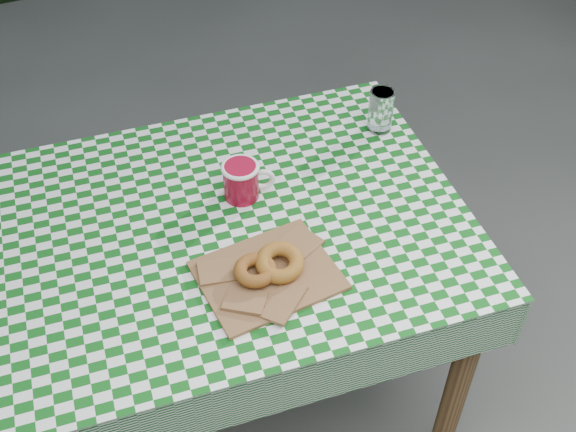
# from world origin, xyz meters

# --- Properties ---
(ground) EXTENTS (60.00, 60.00, 0.00)m
(ground) POSITION_xyz_m (0.00, 0.00, 0.00)
(ground) COLOR #4E4E49
(ground) RESTS_ON ground
(table) EXTENTS (1.30, 0.92, 0.75)m
(table) POSITION_xyz_m (0.00, 0.10, 0.38)
(table) COLOR #522F1C
(table) RESTS_ON ground
(tablecloth) EXTENTS (1.32, 0.94, 0.01)m
(tablecloth) POSITION_xyz_m (0.00, 0.10, 0.75)
(tablecloth) COLOR #0D5314
(tablecloth) RESTS_ON table
(paper_bag) EXTENTS (0.30, 0.25, 0.02)m
(paper_bag) POSITION_xyz_m (0.10, -0.10, 0.76)
(paper_bag) COLOR #8C5A3D
(paper_bag) RESTS_ON tablecloth
(bagel_front) EXTENTS (0.12, 0.12, 0.03)m
(bagel_front) POSITION_xyz_m (0.08, -0.09, 0.79)
(bagel_front) COLOR brown
(bagel_front) RESTS_ON paper_bag
(bagel_back) EXTENTS (0.13, 0.13, 0.03)m
(bagel_back) POSITION_xyz_m (0.13, -0.09, 0.79)
(bagel_back) COLOR #99641F
(bagel_back) RESTS_ON paper_bag
(coffee_mug) EXTENTS (0.21, 0.21, 0.09)m
(coffee_mug) POSITION_xyz_m (0.14, 0.17, 0.80)
(coffee_mug) COLOR maroon
(coffee_mug) RESTS_ON tablecloth
(drinking_glass) EXTENTS (0.07, 0.07, 0.12)m
(drinking_glass) POSITION_xyz_m (0.57, 0.27, 0.81)
(drinking_glass) COLOR white
(drinking_glass) RESTS_ON tablecloth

